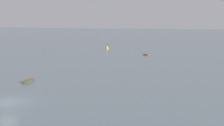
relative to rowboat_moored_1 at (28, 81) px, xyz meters
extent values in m
plane|color=slate|center=(5.71, -10.72, -0.13)|extent=(800.00, 800.00, 0.00)
ellipsoid|color=#23602D|center=(0.00, 0.00, -0.02)|extent=(1.34, 3.06, 0.47)
cube|color=brown|center=(0.00, 0.00, 0.18)|extent=(1.30, 2.82, 0.06)
cube|color=brown|center=(0.00, 0.00, 0.11)|extent=(0.93, 0.29, 0.05)
ellipsoid|color=orange|center=(5.91, 44.59, -0.02)|extent=(2.78, 3.05, 0.49)
cube|color=brown|center=(5.91, 44.59, 0.19)|extent=(2.61, 2.85, 0.07)
cube|color=brown|center=(5.91, 44.59, 0.12)|extent=(0.86, 0.76, 0.05)
cylinder|color=gold|center=(-12.92, 57.91, 0.05)|extent=(0.90, 0.90, 0.70)
cone|color=gold|center=(-12.92, 57.91, 0.75)|extent=(0.72, 0.72, 0.70)
cylinder|color=black|center=(-12.92, 57.91, 1.55)|extent=(0.10, 0.10, 0.90)
camera|label=1|loc=(30.88, -36.14, 9.38)|focal=46.30mm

